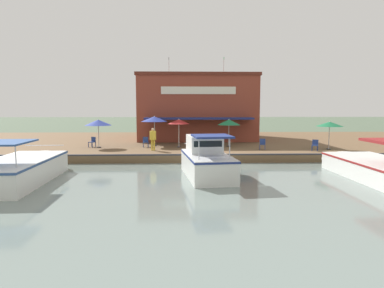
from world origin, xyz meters
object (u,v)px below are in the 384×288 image
object	(u,v)px
cafe_chair_back_row_seat	(146,141)
cafe_chair_under_first_umbrella	(93,141)
motorboat_far_downstream	(205,160)
tree_downstream_bank	(188,93)
waterfront_restaurant	(196,107)
cafe_chair_facing_river	(262,144)
cafe_chair_beside_entrance	(315,145)
person_near_entrance	(153,136)
motorboat_outer_channel	(25,167)
patio_umbrella_near_quay_edge	(98,123)
patio_umbrella_far_corner	(179,122)
patio_umbrella_mid_patio_right	(330,124)
motorboat_distant_upstream	(372,166)
patio_umbrella_by_entrance	(229,122)
patio_umbrella_back_row	(154,119)

from	to	relation	value
cafe_chair_back_row_seat	cafe_chair_under_first_umbrella	bearing A→B (deg)	-92.07
motorboat_far_downstream	tree_downstream_bank	size ratio (longest dim) A/B	0.93
waterfront_restaurant	cafe_chair_under_first_umbrella	distance (m)	12.52
cafe_chair_facing_river	cafe_chair_beside_entrance	distance (m)	3.96
cafe_chair_beside_entrance	person_near_entrance	xyz separation A→B (m)	(-0.53, -12.45, 0.62)
motorboat_far_downstream	motorboat_outer_channel	bearing A→B (deg)	-83.53
cafe_chair_under_first_umbrella	cafe_chair_beside_entrance	distance (m)	17.95
patio_umbrella_near_quay_edge	patio_umbrella_far_corner	size ratio (longest dim) A/B	0.99
cafe_chair_back_row_seat	motorboat_far_downstream	distance (m)	10.14
patio_umbrella_far_corner	cafe_chair_facing_river	world-z (taller)	patio_umbrella_far_corner
patio_umbrella_far_corner	cafe_chair_back_row_seat	world-z (taller)	patio_umbrella_far_corner
patio_umbrella_mid_patio_right	cafe_chair_beside_entrance	distance (m)	2.24
cafe_chair_under_first_umbrella	motorboat_distant_upstream	size ratio (longest dim) A/B	0.10
patio_umbrella_by_entrance	cafe_chair_facing_river	bearing A→B (deg)	47.25
patio_umbrella_by_entrance	cafe_chair_beside_entrance	distance (m)	7.13
patio_umbrella_far_corner	cafe_chair_facing_river	bearing A→B (deg)	74.88
cafe_chair_under_first_umbrella	cafe_chair_beside_entrance	xyz separation A→B (m)	(2.93, 17.71, 0.00)
patio_umbrella_mid_patio_right	cafe_chair_facing_river	size ratio (longest dim) A/B	2.63
patio_umbrella_by_entrance	cafe_chair_under_first_umbrella	world-z (taller)	patio_umbrella_by_entrance
cafe_chair_back_row_seat	patio_umbrella_near_quay_edge	bearing A→B (deg)	-87.03
patio_umbrella_far_corner	person_near_entrance	size ratio (longest dim) A/B	1.37
patio_umbrella_back_row	tree_downstream_bank	world-z (taller)	tree_downstream_bank
patio_umbrella_mid_patio_right	patio_umbrella_back_row	world-z (taller)	patio_umbrella_back_row
patio_umbrella_by_entrance	patio_umbrella_far_corner	world-z (taller)	patio_umbrella_far_corner
patio_umbrella_by_entrance	motorboat_outer_channel	distance (m)	16.39
patio_umbrella_by_entrance	motorboat_outer_channel	xyz separation A→B (m)	(10.56, -12.39, -1.92)
motorboat_outer_channel	patio_umbrella_far_corner	bearing A→B (deg)	141.22
person_near_entrance	patio_umbrella_far_corner	bearing A→B (deg)	136.98
cafe_chair_under_first_umbrella	waterfront_restaurant	bearing A→B (deg)	132.14
patio_umbrella_back_row	cafe_chair_under_first_umbrella	bearing A→B (deg)	-82.32
motorboat_distant_upstream	tree_downstream_bank	world-z (taller)	tree_downstream_bank
cafe_chair_back_row_seat	cafe_chair_beside_entrance	distance (m)	13.54
cafe_chair_facing_river	motorboat_outer_channel	size ratio (longest dim) A/B	0.10
cafe_chair_facing_river	person_near_entrance	bearing A→B (deg)	-87.79
cafe_chair_beside_entrance	waterfront_restaurant	bearing A→B (deg)	-142.07
waterfront_restaurant	motorboat_distant_upstream	world-z (taller)	waterfront_restaurant
patio_umbrella_by_entrance	cafe_chair_beside_entrance	xyz separation A→B (m)	(3.07, 6.24, -1.58)
patio_umbrella_mid_patio_right	cafe_chair_under_first_umbrella	bearing A→B (deg)	-96.28
waterfront_restaurant	cafe_chair_facing_river	world-z (taller)	waterfront_restaurant
patio_umbrella_back_row	patio_umbrella_near_quay_edge	bearing A→B (deg)	-76.91
motorboat_outer_channel	motorboat_far_downstream	bearing A→B (deg)	96.47
motorboat_distant_upstream	patio_umbrella_near_quay_edge	bearing A→B (deg)	-119.16
motorboat_outer_channel	person_near_entrance	bearing A→B (deg)	142.43
patio_umbrella_back_row	motorboat_distant_upstream	distance (m)	17.05
cafe_chair_back_row_seat	waterfront_restaurant	bearing A→B (deg)	151.18
motorboat_outer_channel	patio_umbrella_near_quay_edge	bearing A→B (deg)	171.35
cafe_chair_under_first_umbrella	motorboat_outer_channel	size ratio (longest dim) A/B	0.10
patio_umbrella_far_corner	person_near_entrance	bearing A→B (deg)	-43.02
waterfront_restaurant	motorboat_outer_channel	size ratio (longest dim) A/B	1.42
waterfront_restaurant	patio_umbrella_by_entrance	bearing A→B (deg)	16.75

